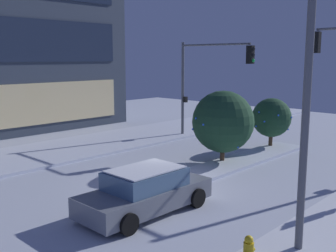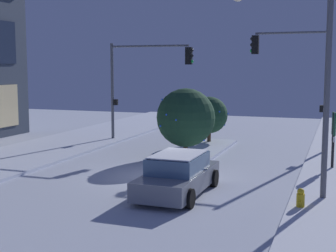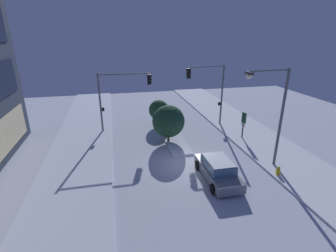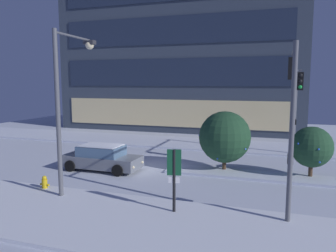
{
  "view_description": "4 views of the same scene",
  "coord_description": "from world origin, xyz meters",
  "px_view_note": "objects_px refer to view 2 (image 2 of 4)",
  "views": [
    {
      "loc": [
        -11.12,
        -10.93,
        5.04
      ],
      "look_at": [
        0.08,
        -0.36,
        2.45
      ],
      "focal_mm": 43.45,
      "sensor_mm": 36.0,
      "label": 1
    },
    {
      "loc": [
        -18.5,
        -7.03,
        4.58
      ],
      "look_at": [
        2.58,
        0.53,
        1.83
      ],
      "focal_mm": 51.67,
      "sensor_mm": 36.0,
      "label": 2
    },
    {
      "loc": [
        -16.26,
        5.04,
        9.53
      ],
      "look_at": [
        2.38,
        0.84,
        2.42
      ],
      "focal_mm": 26.66,
      "sensor_mm": 36.0,
      "label": 3
    },
    {
      "loc": [
        7.58,
        -18.84,
        5.15
      ],
      "look_at": [
        1.25,
        0.05,
        2.56
      ],
      "focal_mm": 36.05,
      "sensor_mm": 36.0,
      "label": 4
    }
  ],
  "objects_px": {
    "car_near": "(178,175)",
    "fire_hydrant": "(300,200)",
    "decorated_tree_left_of_median": "(209,115)",
    "street_lamp_arched": "(299,58)",
    "decorated_tree_median": "(186,118)",
    "traffic_light_corner_near_right": "(298,69)",
    "parking_info_sign": "(333,134)",
    "traffic_light_corner_far_right": "(143,73)"
  },
  "relations": [
    {
      "from": "fire_hydrant",
      "to": "decorated_tree_left_of_median",
      "type": "xyz_separation_m",
      "value": [
        12.19,
        6.26,
        1.38
      ]
    },
    {
      "from": "traffic_light_corner_far_right",
      "to": "parking_info_sign",
      "type": "height_order",
      "value": "traffic_light_corner_far_right"
    },
    {
      "from": "car_near",
      "to": "parking_info_sign",
      "type": "distance_m",
      "value": 8.07
    },
    {
      "from": "car_near",
      "to": "parking_info_sign",
      "type": "relative_size",
      "value": 1.83
    },
    {
      "from": "traffic_light_corner_far_right",
      "to": "street_lamp_arched",
      "type": "bearing_deg",
      "value": -45.71
    },
    {
      "from": "car_near",
      "to": "decorated_tree_median",
      "type": "height_order",
      "value": "decorated_tree_median"
    },
    {
      "from": "traffic_light_corner_near_right",
      "to": "traffic_light_corner_far_right",
      "type": "relative_size",
      "value": 1.09
    },
    {
      "from": "traffic_light_corner_near_right",
      "to": "fire_hydrant",
      "type": "height_order",
      "value": "traffic_light_corner_near_right"
    },
    {
      "from": "traffic_light_corner_far_right",
      "to": "street_lamp_arched",
      "type": "height_order",
      "value": "street_lamp_arched"
    },
    {
      "from": "decorated_tree_left_of_median",
      "to": "street_lamp_arched",
      "type": "bearing_deg",
      "value": -151.25
    },
    {
      "from": "street_lamp_arched",
      "to": "fire_hydrant",
      "type": "distance_m",
      "value": 4.72
    },
    {
      "from": "decorated_tree_median",
      "to": "decorated_tree_left_of_median",
      "type": "xyz_separation_m",
      "value": [
        4.63,
        0.0,
        -0.3
      ]
    },
    {
      "from": "street_lamp_arched",
      "to": "traffic_light_corner_near_right",
      "type": "bearing_deg",
      "value": -88.48
    },
    {
      "from": "fire_hydrant",
      "to": "decorated_tree_median",
      "type": "distance_m",
      "value": 9.95
    },
    {
      "from": "traffic_light_corner_near_right",
      "to": "parking_info_sign",
      "type": "height_order",
      "value": "traffic_light_corner_near_right"
    },
    {
      "from": "fire_hydrant",
      "to": "parking_info_sign",
      "type": "distance_m",
      "value": 6.91
    },
    {
      "from": "fire_hydrant",
      "to": "decorated_tree_median",
      "type": "height_order",
      "value": "decorated_tree_median"
    },
    {
      "from": "traffic_light_corner_near_right",
      "to": "decorated_tree_median",
      "type": "height_order",
      "value": "traffic_light_corner_near_right"
    },
    {
      "from": "traffic_light_corner_far_right",
      "to": "decorated_tree_left_of_median",
      "type": "bearing_deg",
      "value": 9.74
    },
    {
      "from": "traffic_light_corner_near_right",
      "to": "traffic_light_corner_far_right",
      "type": "distance_m",
      "value": 9.13
    },
    {
      "from": "car_near",
      "to": "fire_hydrant",
      "type": "bearing_deg",
      "value": -97.51
    },
    {
      "from": "fire_hydrant",
      "to": "decorated_tree_left_of_median",
      "type": "height_order",
      "value": "decorated_tree_left_of_median"
    },
    {
      "from": "car_near",
      "to": "fire_hydrant",
      "type": "xyz_separation_m",
      "value": [
        -0.62,
        -4.33,
        -0.36
      ]
    },
    {
      "from": "street_lamp_arched",
      "to": "fire_hydrant",
      "type": "bearing_deg",
      "value": 99.46
    },
    {
      "from": "traffic_light_corner_far_right",
      "to": "fire_hydrant",
      "type": "distance_m",
      "value": 15.86
    },
    {
      "from": "street_lamp_arched",
      "to": "fire_hydrant",
      "type": "relative_size",
      "value": 9.95
    },
    {
      "from": "car_near",
      "to": "street_lamp_arched",
      "type": "bearing_deg",
      "value": -79.23
    },
    {
      "from": "fire_hydrant",
      "to": "decorated_tree_left_of_median",
      "type": "distance_m",
      "value": 13.77
    },
    {
      "from": "fire_hydrant",
      "to": "parking_info_sign",
      "type": "bearing_deg",
      "value": -7.09
    },
    {
      "from": "street_lamp_arched",
      "to": "parking_info_sign",
      "type": "height_order",
      "value": "street_lamp_arched"
    },
    {
      "from": "car_near",
      "to": "decorated_tree_left_of_median",
      "type": "height_order",
      "value": "decorated_tree_left_of_median"
    },
    {
      "from": "car_near",
      "to": "decorated_tree_median",
      "type": "relative_size",
      "value": 1.36
    },
    {
      "from": "traffic_light_corner_near_right",
      "to": "decorated_tree_median",
      "type": "distance_m",
      "value": 6.61
    },
    {
      "from": "decorated_tree_median",
      "to": "decorated_tree_left_of_median",
      "type": "bearing_deg",
      "value": 0.05
    },
    {
      "from": "traffic_light_corner_far_right",
      "to": "decorated_tree_median",
      "type": "distance_m",
      "value": 6.0
    },
    {
      "from": "decorated_tree_median",
      "to": "traffic_light_corner_near_right",
      "type": "bearing_deg",
      "value": -56.61
    },
    {
      "from": "traffic_light_corner_near_right",
      "to": "decorated_tree_median",
      "type": "bearing_deg",
      "value": 33.39
    },
    {
      "from": "fire_hydrant",
      "to": "parking_info_sign",
      "type": "xyz_separation_m",
      "value": [
        6.74,
        -0.84,
        1.3
      ]
    },
    {
      "from": "parking_info_sign",
      "to": "fire_hydrant",
      "type": "bearing_deg",
      "value": 69.0
    },
    {
      "from": "car_near",
      "to": "traffic_light_corner_near_right",
      "type": "height_order",
      "value": "traffic_light_corner_near_right"
    },
    {
      "from": "traffic_light_corner_near_right",
      "to": "decorated_tree_left_of_median",
      "type": "relative_size",
      "value": 2.32
    },
    {
      "from": "fire_hydrant",
      "to": "decorated_tree_median",
      "type": "xyz_separation_m",
      "value": [
        7.55,
        6.25,
        1.68
      ]
    }
  ]
}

